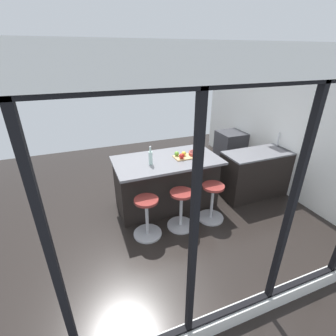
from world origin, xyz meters
TOP-DOWN VIEW (x-y plane):
  - ground_plane at (0.00, 0.00)m, footprint 6.78×6.78m
  - window_panel_rear at (0.00, 2.43)m, footprint 5.21×0.12m
  - interior_partition_left at (-2.61, -0.00)m, footprint 0.15×4.86m
  - sink_cabinet at (-2.26, 0.39)m, footprint 1.96×0.60m
  - oven_range at (-2.26, -0.93)m, footprint 0.60×0.61m
  - kitchen_island at (-0.16, 0.14)m, footprint 1.79×0.99m
  - stool_by_window at (-0.73, 0.81)m, footprint 0.44×0.44m
  - stool_middle at (-0.16, 0.81)m, footprint 0.44×0.44m
  - stool_near_camera at (0.40, 0.81)m, footprint 0.44×0.44m
  - cutting_board at (-0.48, 0.22)m, footprint 0.36×0.24m
  - apple_red at (-0.39, 0.28)m, footprint 0.09×0.09m
  - apple_yellow at (-0.47, 0.19)m, footprint 0.08×0.08m
  - apple_green at (-0.36, 0.15)m, footprint 0.08×0.08m
  - water_bottle at (0.16, 0.29)m, footprint 0.06×0.06m
  - fruit_bowl at (-0.69, 0.22)m, footprint 0.25×0.25m

SIDE VIEW (x-z plane):
  - ground_plane at x=0.00m, z-range 0.00..0.00m
  - stool_by_window at x=-0.73m, z-range -0.02..0.63m
  - stool_middle at x=-0.16m, z-range -0.02..0.63m
  - stool_near_camera at x=0.40m, z-range -0.02..0.63m
  - oven_range at x=-2.26m, z-range 0.00..0.86m
  - sink_cabinet at x=-2.26m, z-range -0.13..1.04m
  - kitchen_island at x=-0.16m, z-range 0.01..0.95m
  - cutting_board at x=-0.48m, z-range 0.94..0.96m
  - fruit_bowl at x=-0.69m, z-range 0.95..1.02m
  - apple_green at x=-0.36m, z-range 0.96..1.04m
  - apple_yellow at x=-0.47m, z-range 0.96..1.04m
  - apple_red at x=-0.39m, z-range 0.96..1.05m
  - water_bottle at x=0.16m, z-range 0.91..1.22m
  - interior_partition_left at x=-2.61m, z-range 0.00..2.64m
  - window_panel_rear at x=0.00m, z-range 0.07..2.71m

